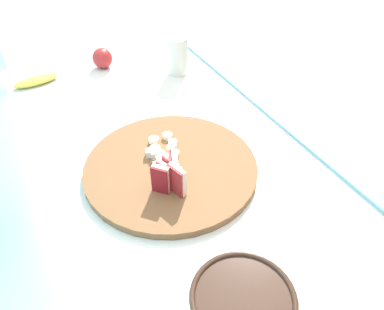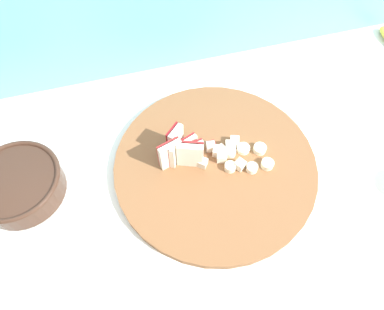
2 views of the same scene
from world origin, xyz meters
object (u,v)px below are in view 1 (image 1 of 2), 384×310
Objects in this scene: ceramic_bowl at (242,305)px; apple_wedge_fan at (170,175)px; banana_peel at (36,81)px; small_jar at (178,56)px; apple_dice_pile at (161,159)px; banana_slice_rows at (163,146)px; whole_apple at (102,58)px; cutting_board at (171,167)px.

apple_wedge_fan is at bearing -2.80° from ceramic_bowl.
small_jar reaches higher than banana_peel.
apple_dice_pile is 1.04× the size of banana_slice_rows.
apple_wedge_fan is at bearing 170.33° from apple_dice_pile.
apple_wedge_fan is 0.56m from small_jar.
whole_apple is at bearing 54.08° from small_jar.
whole_apple is at bearing -86.75° from banana_peel.
banana_peel reaches higher than cutting_board.
banana_peel is at bearing 19.91° from apple_dice_pile.
cutting_board is at bearing 179.00° from whole_apple.
ceramic_bowl is 1.18× the size of banana_peel.
whole_apple is (0.97, -0.05, -0.00)m from ceramic_bowl.
banana_slice_rows is 0.56m from banana_peel.
whole_apple is at bearing -0.16° from banana_slice_rows.
small_jar reaches higher than whole_apple.
ceramic_bowl is (-0.38, 0.04, 0.03)m from cutting_board.
banana_peel is 0.23m from whole_apple.
small_jar is (-0.14, -0.44, 0.05)m from banana_peel.
banana_slice_rows is 0.44m from ceramic_bowl.
apple_dice_pile is at bearing -160.09° from banana_peel.
apple_wedge_fan reaches higher than cutting_board.
banana_slice_rows reaches higher than cutting_board.
apple_dice_pile is at bearing 150.23° from small_jar.
whole_apple is (0.65, -0.04, -0.02)m from apple_wedge_fan.
small_jar is 1.82× the size of whole_apple.
small_jar is (0.42, -0.24, 0.03)m from apple_dice_pile.
apple_dice_pile is (0.08, -0.01, -0.02)m from apple_wedge_fan.
banana_peel is at bearing 23.85° from banana_slice_rows.
whole_apple is at bearing -3.25° from ceramic_bowl.
ceramic_bowl is (-0.39, 0.03, 0.01)m from apple_dice_pile.
whole_apple is (0.53, -0.00, 0.01)m from banana_slice_rows.
whole_apple is (0.57, -0.03, 0.01)m from apple_dice_pile.
apple_wedge_fan reaches higher than ceramic_bowl.
apple_dice_pile is at bearing -9.67° from apple_wedge_fan.
ceramic_bowl reaches higher than cutting_board.
cutting_board is 2.85× the size of banana_peel.
apple_dice_pile is 0.57m from whole_apple.
cutting_board is 4.03× the size of apple_dice_pile.
banana_slice_rows is at bearing -7.86° from cutting_board.
banana_peel is (0.95, 0.17, -0.02)m from ceramic_bowl.
banana_slice_rows is at bearing -27.59° from apple_dice_pile.
small_jar reaches higher than ceramic_bowl.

